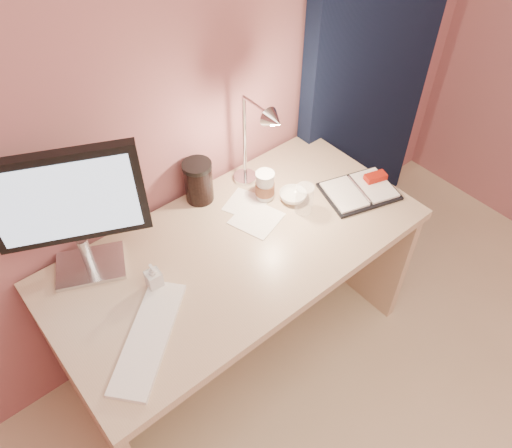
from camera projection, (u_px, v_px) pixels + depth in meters
room at (365, 33)px, 2.13m from camera, size 3.50×3.50×3.50m
desk at (228, 271)px, 2.03m from camera, size 1.40×0.70×0.73m
monitor at (69, 205)px, 1.54m from camera, size 0.45×0.25×0.51m
keyboard at (149, 337)px, 1.55m from camera, size 0.40×0.36×0.02m
planner at (361, 190)px, 2.02m from camera, size 0.34×0.29×0.04m
paper_a at (257, 219)px, 1.92m from camera, size 0.21×0.21×0.00m
paper_c at (246, 204)px, 1.98m from camera, size 0.19×0.19×0.00m
coffee_cup at (265, 186)px, 1.97m from camera, size 0.08×0.08×0.12m
clear_cup at (304, 199)px, 1.91m from camera, size 0.07×0.07×0.12m
bowl at (293, 196)px, 1.99m from camera, size 0.14×0.14×0.03m
lotion_bottle at (153, 277)px, 1.66m from camera, size 0.05×0.06×0.11m
dark_jar at (199, 183)px, 1.95m from camera, size 0.11×0.11×0.16m
desk_lamp at (262, 139)px, 1.84m from camera, size 0.10×0.26×0.42m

